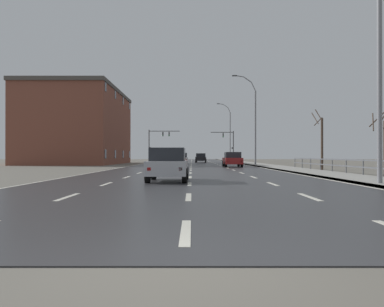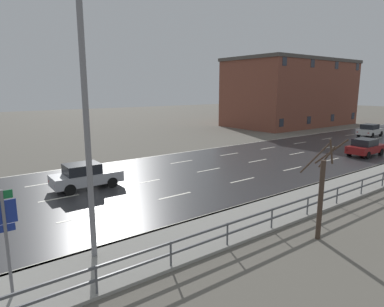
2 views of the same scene
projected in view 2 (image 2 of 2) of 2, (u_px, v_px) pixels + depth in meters
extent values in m
cube|color=#666056|center=(368.00, 141.00, 39.26)|extent=(160.00, 160.00, 0.12)
cube|color=beige|center=(43.00, 184.00, 21.21)|extent=(0.16, 2.20, 0.01)
cube|color=beige|center=(122.00, 172.00, 24.40)|extent=(0.16, 2.20, 0.01)
cube|color=beige|center=(182.00, 162.00, 27.58)|extent=(0.16, 2.20, 0.01)
cube|color=beige|center=(229.00, 154.00, 30.77)|extent=(0.16, 2.20, 0.01)
cube|color=beige|center=(268.00, 148.00, 33.96)|extent=(0.16, 2.20, 0.01)
cube|color=beige|center=(300.00, 143.00, 37.15)|extent=(0.16, 2.20, 0.01)
cube|color=beige|center=(327.00, 139.00, 40.33)|extent=(0.16, 2.20, 0.01)
cube|color=beige|center=(350.00, 135.00, 43.52)|extent=(0.16, 2.20, 0.01)
cube|color=beige|center=(370.00, 132.00, 46.71)|extent=(0.16, 2.20, 0.01)
cube|color=beige|center=(59.00, 198.00, 18.47)|extent=(0.16, 2.20, 0.01)
cube|color=beige|center=(145.00, 182.00, 21.65)|extent=(0.16, 2.20, 0.01)
cube|color=beige|center=(209.00, 170.00, 24.84)|extent=(0.16, 2.20, 0.01)
cube|color=beige|center=(258.00, 161.00, 28.03)|extent=(0.16, 2.20, 0.01)
cube|color=beige|center=(297.00, 153.00, 31.22)|extent=(0.16, 2.20, 0.01)
cube|color=beige|center=(329.00, 147.00, 34.40)|extent=(0.16, 2.20, 0.01)
cube|color=beige|center=(356.00, 142.00, 37.59)|extent=(0.16, 2.20, 0.01)
cube|color=beige|center=(378.00, 138.00, 40.78)|extent=(0.16, 2.20, 0.01)
cube|color=beige|center=(81.00, 218.00, 15.72)|extent=(0.16, 2.20, 0.01)
cube|color=beige|center=(175.00, 196.00, 18.91)|extent=(0.16, 2.20, 0.01)
cube|color=beige|center=(242.00, 180.00, 22.10)|extent=(0.16, 2.20, 0.01)
cube|color=beige|center=(293.00, 169.00, 25.28)|extent=(0.16, 2.20, 0.01)
cube|color=beige|center=(332.00, 160.00, 28.47)|extent=(0.16, 2.20, 0.01)
cube|color=beige|center=(363.00, 152.00, 31.66)|extent=(0.16, 2.20, 0.01)
cube|color=beige|center=(360.00, 128.00, 51.69)|extent=(0.16, 120.00, 0.01)
cube|color=#515459|center=(272.00, 210.00, 14.17)|extent=(0.06, 31.06, 0.08)
cube|color=#515459|center=(272.00, 218.00, 14.25)|extent=(0.06, 31.06, 0.08)
cylinder|color=#515459|center=(96.00, 282.00, 9.67)|extent=(0.07, 0.07, 1.00)
cylinder|color=#515459|center=(171.00, 255.00, 11.20)|extent=(0.07, 0.07, 1.00)
cylinder|color=#515459|center=(227.00, 235.00, 12.73)|extent=(0.07, 0.07, 1.00)
cylinder|color=#515459|center=(272.00, 219.00, 14.26)|extent=(0.07, 0.07, 1.00)
cylinder|color=#515459|center=(308.00, 207.00, 15.78)|extent=(0.07, 0.07, 1.00)
cylinder|color=#515459|center=(337.00, 196.00, 17.31)|extent=(0.07, 0.07, 1.00)
cylinder|color=#515459|center=(362.00, 188.00, 18.84)|extent=(0.07, 0.07, 1.00)
cylinder|color=#515459|center=(383.00, 180.00, 20.37)|extent=(0.07, 0.07, 1.00)
cylinder|color=slate|center=(87.00, 130.00, 11.10)|extent=(0.20, 0.20, 9.32)
cylinder|color=slate|center=(7.00, 246.00, 9.42)|extent=(0.09, 0.09, 3.29)
cube|color=#146633|center=(1.00, 195.00, 9.15)|extent=(0.03, 0.56, 0.24)
cube|color=navy|center=(3.00, 212.00, 9.24)|extent=(0.03, 0.68, 0.68)
cube|color=white|center=(3.00, 212.00, 9.26)|extent=(0.01, 0.44, 0.22)
cube|color=navy|center=(5.00, 228.00, 9.33)|extent=(0.03, 0.52, 0.22)
cube|color=silver|center=(370.00, 131.00, 42.26)|extent=(1.93, 4.17, 0.64)
cube|color=black|center=(370.00, 127.00, 41.99)|extent=(1.64, 2.06, 0.60)
cube|color=slate|center=(373.00, 126.00, 42.58)|extent=(1.41, 0.14, 0.51)
cylinder|color=black|center=(381.00, 134.00, 42.50)|extent=(0.25, 0.67, 0.66)
cylinder|color=black|center=(368.00, 132.00, 43.73)|extent=(0.25, 0.67, 0.66)
cylinder|color=black|center=(372.00, 135.00, 40.92)|extent=(0.25, 0.67, 0.66)
cylinder|color=black|center=(359.00, 134.00, 42.15)|extent=(0.25, 0.67, 0.66)
cube|color=red|center=(357.00, 132.00, 41.50)|extent=(0.16, 0.05, 0.14)
cube|color=red|center=(368.00, 133.00, 40.50)|extent=(0.16, 0.05, 0.14)
cube|color=#B7B7BC|center=(87.00, 178.00, 20.30)|extent=(1.81, 4.12, 0.64)
cube|color=black|center=(82.00, 169.00, 20.03)|extent=(1.59, 2.02, 0.60)
cube|color=slate|center=(97.00, 167.00, 20.59)|extent=(1.40, 0.10, 0.51)
cylinder|color=black|center=(112.00, 183.00, 20.46)|extent=(0.23, 0.66, 0.66)
cylinder|color=black|center=(102.00, 177.00, 21.74)|extent=(0.23, 0.66, 0.66)
cylinder|color=black|center=(70.00, 190.00, 18.98)|extent=(0.23, 0.66, 0.66)
cylinder|color=black|center=(62.00, 183.00, 20.26)|extent=(0.23, 0.66, 0.66)
cube|color=red|center=(49.00, 181.00, 19.64)|extent=(0.16, 0.04, 0.14)
cube|color=red|center=(55.00, 186.00, 18.60)|extent=(0.16, 0.04, 0.14)
cube|color=maroon|center=(366.00, 149.00, 30.11)|extent=(1.81, 4.12, 0.64)
cube|color=black|center=(365.00, 142.00, 29.84)|extent=(1.59, 2.02, 0.60)
cube|color=slate|center=(370.00, 141.00, 30.42)|extent=(1.40, 0.10, 0.51)
cylinder|color=black|center=(381.00, 152.00, 30.31)|extent=(0.23, 0.66, 0.66)
cylinder|color=black|center=(363.00, 149.00, 31.57)|extent=(0.23, 0.66, 0.66)
cylinder|color=black|center=(368.00, 155.00, 28.78)|extent=(0.23, 0.66, 0.66)
cylinder|color=black|center=(349.00, 152.00, 30.04)|extent=(0.23, 0.66, 0.66)
cube|color=red|center=(347.00, 150.00, 29.41)|extent=(0.16, 0.04, 0.14)
cube|color=red|center=(362.00, 152.00, 28.38)|extent=(0.16, 0.04, 0.14)
cube|color=brown|center=(291.00, 94.00, 54.86)|extent=(11.55, 21.45, 10.10)
cube|color=#4C4742|center=(293.00, 61.00, 53.84)|extent=(11.78, 21.88, 0.50)
cube|color=#282D38|center=(281.00, 123.00, 45.40)|extent=(0.04, 0.90, 1.10)
cube|color=#282D38|center=(309.00, 120.00, 49.14)|extent=(0.04, 0.90, 1.10)
cube|color=#282D38|center=(333.00, 118.00, 52.89)|extent=(0.04, 0.90, 1.10)
cube|color=#282D38|center=(353.00, 116.00, 56.64)|extent=(0.04, 0.90, 1.10)
cube|color=#282D38|center=(285.00, 61.00, 43.84)|extent=(0.04, 0.90, 1.10)
cube|color=#282D38|center=(313.00, 63.00, 47.58)|extent=(0.04, 0.90, 1.10)
cube|color=#282D38|center=(337.00, 65.00, 51.33)|extent=(0.04, 0.90, 1.10)
cube|color=#282D38|center=(358.00, 67.00, 55.08)|extent=(0.04, 0.90, 1.10)
cylinder|color=#423328|center=(320.00, 200.00, 13.26)|extent=(0.20, 0.20, 3.27)
cylinder|color=#423328|center=(331.00, 152.00, 13.32)|extent=(1.28, 0.24, 1.19)
cylinder|color=#423328|center=(327.00, 157.00, 13.13)|extent=(0.63, 0.16, 0.96)
cylinder|color=#423328|center=(331.00, 152.00, 12.72)|extent=(0.21, 0.56, 1.06)
cylinder|color=#423328|center=(315.00, 158.00, 13.58)|extent=(0.56, 1.22, 1.20)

